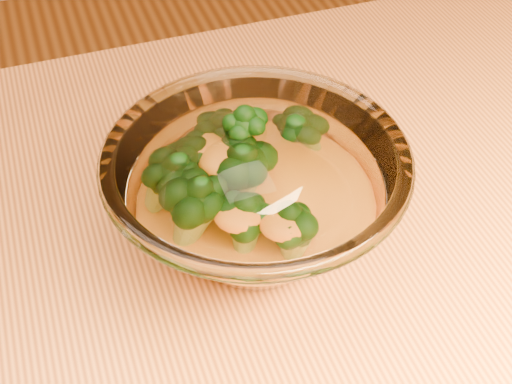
% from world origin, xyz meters
% --- Properties ---
extents(glass_bowl, '(0.22, 0.22, 0.10)m').
position_xyz_m(glass_bowl, '(0.01, 0.09, 0.80)').
color(glass_bowl, white).
rests_on(glass_bowl, table).
extents(cheese_sauce, '(0.13, 0.13, 0.04)m').
position_xyz_m(cheese_sauce, '(0.01, 0.09, 0.78)').
color(cheese_sauce, orange).
rests_on(cheese_sauce, glass_bowl).
extents(broccoli_heap, '(0.14, 0.14, 0.07)m').
position_xyz_m(broccoli_heap, '(0.00, 0.10, 0.81)').
color(broccoli_heap, black).
rests_on(broccoli_heap, cheese_sauce).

